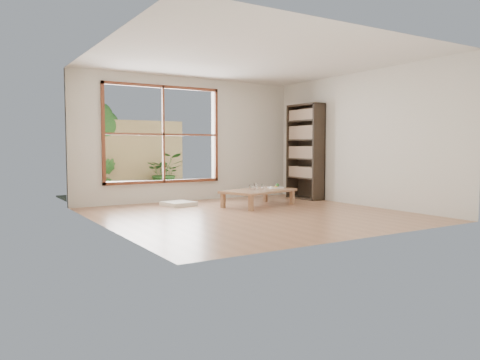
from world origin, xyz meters
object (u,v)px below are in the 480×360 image
object	(u,v)px
low_table	(259,192)
bookshelf	(305,152)
garden_bench	(131,184)
food_tray	(276,187)

from	to	relation	value
low_table	bookshelf	size ratio (longest dim) A/B	0.79
bookshelf	low_table	bearing A→B (deg)	-161.36
low_table	bookshelf	world-z (taller)	bookshelf
bookshelf	garden_bench	size ratio (longest dim) A/B	1.73
bookshelf	food_tray	world-z (taller)	bookshelf
bookshelf	food_tray	xyz separation A→B (m)	(-1.08, -0.40, -0.70)
garden_bench	food_tray	bearing A→B (deg)	-29.48
food_tray	bookshelf	bearing A→B (deg)	34.85
food_tray	garden_bench	world-z (taller)	food_tray
food_tray	garden_bench	distance (m)	3.25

